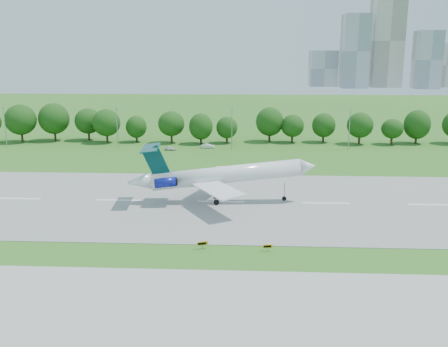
# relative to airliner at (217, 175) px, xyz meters

# --- Properties ---
(ground) EXTENTS (600.00, 600.00, 0.00)m
(ground) POSITION_rel_airliner_xyz_m (20.82, -24.84, -5.41)
(ground) COLOR #275D18
(ground) RESTS_ON ground
(runway) EXTENTS (400.00, 45.00, 0.08)m
(runway) POSITION_rel_airliner_xyz_m (20.82, 0.16, -5.37)
(runway) COLOR gray
(runway) RESTS_ON ground
(taxiway) EXTENTS (400.00, 23.00, 0.08)m
(taxiway) POSITION_rel_airliner_xyz_m (20.82, -42.84, -5.37)
(taxiway) COLOR #ADADA8
(taxiway) RESTS_ON ground
(tree_line) EXTENTS (288.40, 8.40, 10.40)m
(tree_line) POSITION_rel_airliner_xyz_m (20.82, 67.16, 0.78)
(tree_line) COLOR #382314
(tree_line) RESTS_ON ground
(light_poles) EXTENTS (175.90, 0.25, 12.19)m
(light_poles) POSITION_rel_airliner_xyz_m (18.32, 57.16, 0.93)
(light_poles) COLOR gray
(light_poles) RESTS_ON ground
(skyline) EXTENTS (127.00, 52.00, 80.00)m
(skyline) POSITION_rel_airliner_xyz_m (120.98, 365.77, 25.06)
(skyline) COLOR #B2B2B7
(skyline) RESTS_ON ground
(airliner) EXTENTS (36.18, 26.12, 11.23)m
(airliner) POSITION_rel_airliner_xyz_m (0.00, 0.00, 0.00)
(airliner) COLOR white
(airliner) RESTS_ON ground
(taxi_sign_left) EXTENTS (1.58, 0.70, 1.13)m
(taxi_sign_left) POSITION_rel_airliner_xyz_m (-0.50, -23.86, -4.57)
(taxi_sign_left) COLOR gray
(taxi_sign_left) RESTS_ON ground
(taxi_sign_centre) EXTENTS (1.42, 0.40, 1.00)m
(taxi_sign_centre) POSITION_rel_airliner_xyz_m (8.96, -24.23, -4.67)
(taxi_sign_centre) COLOR gray
(taxi_sign_centre) RESTS_ON ground
(service_vehicle_a) EXTENTS (4.01, 1.52, 1.31)m
(service_vehicle_a) POSITION_rel_airliner_xyz_m (-6.53, 57.42, -4.75)
(service_vehicle_a) COLOR silver
(service_vehicle_a) RESTS_ON ground
(service_vehicle_b) EXTENTS (3.69, 2.23, 1.17)m
(service_vehicle_b) POSITION_rel_airliner_xyz_m (-17.40, 53.22, -4.82)
(service_vehicle_b) COLOR silver
(service_vehicle_b) RESTS_ON ground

